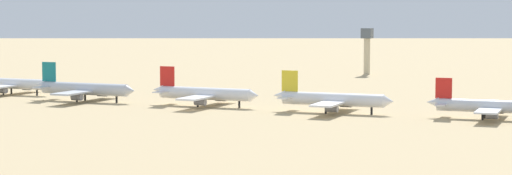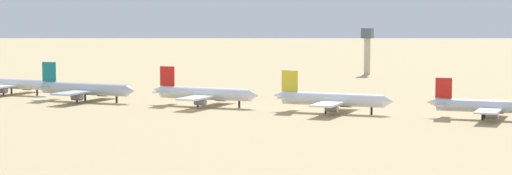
{
  "view_description": "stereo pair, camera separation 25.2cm",
  "coord_description": "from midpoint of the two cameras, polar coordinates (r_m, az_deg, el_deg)",
  "views": [
    {
      "loc": [
        147.01,
        -284.43,
        35.15
      ],
      "look_at": [
        11.81,
        24.81,
        6.0
      ],
      "focal_mm": 67.78,
      "sensor_mm": 36.0,
      "label": 1
    },
    {
      "loc": [
        147.24,
        -284.33,
        35.15
      ],
      "look_at": [
        11.81,
        24.81,
        6.0
      ],
      "focal_mm": 67.78,
      "sensor_mm": 36.0,
      "label": 2
    }
  ],
  "objects": [
    {
      "name": "parked_jet_red_6",
      "position": [
        303.15,
        13.51,
        -1.08
      ],
      "size": [
        37.69,
        31.69,
        12.45
      ],
      "rotation": [
        0.0,
        0.0,
        0.05
      ],
      "color": "silver",
      "rests_on": "ground"
    },
    {
      "name": "parked_jet_teal_3",
      "position": [
        355.09,
        -10.11,
        -0.08
      ],
      "size": [
        42.17,
        35.25,
        13.98
      ],
      "rotation": [
        0.0,
        0.0,
        0.0
      ],
      "color": "silver",
      "rests_on": "ground"
    },
    {
      "name": "ridge_far_west",
      "position": [
        1384.61,
        -6.25,
        5.15
      ],
      "size": [
        308.73,
        249.28,
        81.91
      ],
      "primitive_type": "pyramid",
      "rotation": [
        0.0,
        0.0,
        0.18
      ],
      "color": "slate",
      "rests_on": "ground"
    },
    {
      "name": "parked_jet_red_4",
      "position": [
        333.21,
        -3.06,
        -0.36
      ],
      "size": [
        40.67,
        33.99,
        13.49
      ],
      "rotation": [
        0.0,
        0.0,
        -0.0
      ],
      "color": "white",
      "rests_on": "ground"
    },
    {
      "name": "control_tower",
      "position": [
        487.71,
        6.6,
        2.42
      ],
      "size": [
        5.2,
        5.2,
        23.24
      ],
      "color": "#C6B793",
      "rests_on": "ground"
    },
    {
      "name": "ground",
      "position": [
        322.11,
        -3.68,
        -1.34
      ],
      "size": [
        4000.0,
        4000.0,
        0.0
      ],
      "primitive_type": "plane",
      "color": "tan"
    },
    {
      "name": "parked_jet_yellow_5",
      "position": [
        313.46,
        4.51,
        -0.71
      ],
      "size": [
        40.73,
        34.17,
        13.47
      ],
      "rotation": [
        0.0,
        0.0,
        0.04
      ],
      "color": "white",
      "rests_on": "ground"
    },
    {
      "name": "parked_jet_teal_2",
      "position": [
        389.05,
        -14.31,
        0.23
      ],
      "size": [
        39.24,
        32.81,
        13.0
      ],
      "rotation": [
        0.0,
        0.0,
        0.01
      ],
      "color": "white",
      "rests_on": "ground"
    }
  ]
}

